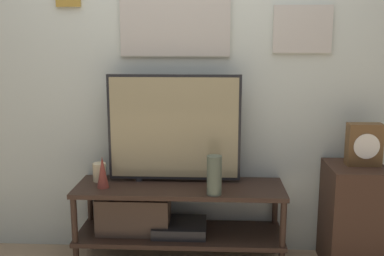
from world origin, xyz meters
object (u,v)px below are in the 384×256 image
Objects in this scene: candle_jar at (100,172)px; mantel_clock at (364,145)px; television at (174,128)px; vase_tall_ceramic at (214,175)px; vase_slim_bronze at (103,172)px.

candle_jar is 0.45× the size of mantel_clock.
television is 3.22× the size of mantel_clock.
vase_tall_ceramic is at bearing -16.60° from candle_jar.
mantel_clock is at bearing -2.83° from television.
vase_slim_bronze reaches higher than candle_jar.
mantel_clock is at bearing 3.01° from vase_slim_bronze.
television is 4.22× the size of vase_slim_bronze.
television is 1.26m from mantel_clock.
mantel_clock is at bearing -1.52° from candle_jar.
television is 0.61m from candle_jar.
mantel_clock reaches higher than vase_slim_bronze.
mantel_clock is at bearing 10.98° from vase_tall_ceramic.
television is at bearing 1.62° from candle_jar.
vase_tall_ceramic is at bearing -42.56° from television.
vase_slim_bronze is (-0.46, -0.15, -0.27)m from television.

